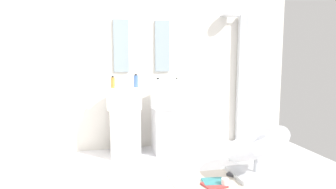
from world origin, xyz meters
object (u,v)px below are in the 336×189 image
(soap_bottle_white, at_px, (177,82))
(soap_bottle_clear, at_px, (158,83))
(shower_column, at_px, (241,76))
(pedestal_sink_right, at_px, (167,117))
(soap_bottle_amber, at_px, (113,82))
(coffee_mug, at_px, (225,183))
(pedestal_sink_left, at_px, (125,119))
(towel_rack, at_px, (31,132))
(magazine_teal, at_px, (214,182))
(magazine_charcoal, at_px, (237,173))
(magazine_red, at_px, (214,185))
(soap_bottle_blue, at_px, (136,81))
(lounge_chair, at_px, (256,148))

(soap_bottle_white, distance_m, soap_bottle_clear, 0.31)
(shower_column, relative_size, soap_bottle_white, 16.97)
(pedestal_sink_right, distance_m, soap_bottle_amber, 0.93)
(shower_column, height_order, coffee_mug, shower_column)
(pedestal_sink_left, distance_m, soap_bottle_amber, 0.54)
(towel_rack, distance_m, magazine_teal, 2.03)
(magazine_charcoal, distance_m, coffee_mug, 0.40)
(magazine_red, xyz_separation_m, magazine_charcoal, (0.40, 0.25, 0.01))
(magazine_red, bearing_deg, magazine_teal, 57.80)
(coffee_mug, bearing_deg, pedestal_sink_left, 125.53)
(magazine_red, relative_size, soap_bottle_amber, 1.34)
(soap_bottle_white, height_order, soap_bottle_clear, soap_bottle_clear)
(towel_rack, relative_size, soap_bottle_amber, 5.75)
(towel_rack, bearing_deg, soap_bottle_amber, 43.71)
(pedestal_sink_left, xyz_separation_m, coffee_mug, (0.94, -1.32, -0.48))
(soap_bottle_amber, bearing_deg, coffee_mug, -49.60)
(magazine_charcoal, distance_m, soap_bottle_clear, 1.60)
(pedestal_sink_right, height_order, coffee_mug, pedestal_sink_right)
(pedestal_sink_left, bearing_deg, soap_bottle_blue, -0.88)
(pedestal_sink_right, xyz_separation_m, soap_bottle_white, (0.14, 0.02, 0.50))
(magazine_teal, bearing_deg, soap_bottle_clear, 116.18)
(towel_rack, bearing_deg, soap_bottle_white, 26.52)
(pedestal_sink_right, bearing_deg, lounge_chair, -54.75)
(pedestal_sink_left, relative_size, lounge_chair, 0.99)
(towel_rack, bearing_deg, soap_bottle_blue, 36.06)
(pedestal_sink_left, distance_m, magazine_teal, 1.57)
(soap_bottle_amber, bearing_deg, pedestal_sink_left, 11.88)
(pedestal_sink_left, relative_size, magazine_red, 4.86)
(soap_bottle_blue, bearing_deg, coffee_mug, -59.51)
(magazine_charcoal, bearing_deg, coffee_mug, -173.82)
(magazine_red, bearing_deg, towel_rack, 153.91)
(towel_rack, height_order, soap_bottle_clear, soap_bottle_clear)
(shower_column, bearing_deg, soap_bottle_blue, -170.79)
(soap_bottle_blue, bearing_deg, soap_bottle_amber, -174.70)
(shower_column, xyz_separation_m, towel_rack, (-2.97, -1.17, -0.45))
(shower_column, bearing_deg, magazine_charcoal, -117.52)
(soap_bottle_white, relative_size, soap_bottle_blue, 0.65)
(soap_bottle_blue, bearing_deg, shower_column, 9.21)
(shower_column, height_order, soap_bottle_blue, shower_column)
(pedestal_sink_left, height_order, magazine_teal, pedestal_sink_left)
(magazine_teal, xyz_separation_m, soap_bottle_white, (-0.09, 1.23, 1.01))
(shower_column, distance_m, coffee_mug, 2.14)
(magazine_teal, relative_size, soap_bottle_white, 1.98)
(magazine_red, bearing_deg, soap_bottle_clear, 92.45)
(magazine_teal, bearing_deg, soap_bottle_amber, 138.08)
(soap_bottle_amber, xyz_separation_m, soap_bottle_blue, (0.32, 0.03, 0.01))
(pedestal_sink_left, distance_m, soap_bottle_clear, 0.69)
(magazine_charcoal, bearing_deg, towel_rack, 137.95)
(shower_column, distance_m, soap_bottle_clear, 1.49)
(pedestal_sink_right, relative_size, soap_bottle_blue, 5.80)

